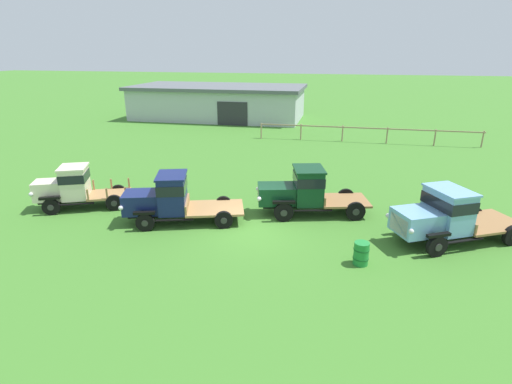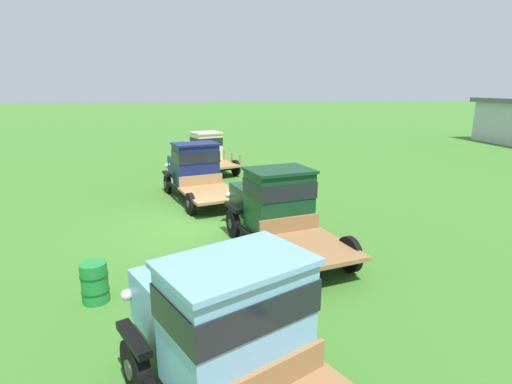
# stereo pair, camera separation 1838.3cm
# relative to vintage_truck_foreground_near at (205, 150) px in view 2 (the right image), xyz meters

# --- Properties ---
(ground_plane) EXTENTS (240.00, 240.00, 0.00)m
(ground_plane) POSITION_rel_vintage_truck_foreground_near_xyz_m (9.24, -0.73, -1.12)
(ground_plane) COLOR #3D7528
(vintage_truck_foreground_near) EXTENTS (4.68, 3.10, 2.13)m
(vintage_truck_foreground_near) POSITION_rel_vintage_truck_foreground_near_xyz_m (0.00, 0.00, 0.00)
(vintage_truck_foreground_near) COLOR black
(vintage_truck_foreground_near) RESTS_ON ground
(vintage_truck_second_in_line) EXTENTS (5.68, 3.32, 2.26)m
(vintage_truck_second_in_line) POSITION_rel_vintage_truck_foreground_near_xyz_m (5.38, -0.58, 0.03)
(vintage_truck_second_in_line) COLOR black
(vintage_truck_second_in_line) RESTS_ON ground
(vintage_truck_midrow_center) EXTENTS (5.56, 3.04, 2.27)m
(vintage_truck_midrow_center) POSITION_rel_vintage_truck_foreground_near_xyz_m (11.18, 1.65, 0.07)
(vintage_truck_midrow_center) COLOR black
(vintage_truck_midrow_center) RESTS_ON ground
(vintage_truck_far_side) EXTENTS (5.87, 4.28, 2.27)m
(vintage_truck_far_side) POSITION_rel_vintage_truck_foreground_near_xyz_m (17.04, -0.14, 0.04)
(vintage_truck_far_side) COLOR black
(vintage_truck_far_side) RESTS_ON ground
(oil_drum_beside_row) EXTENTS (0.58, 0.58, 0.88)m
(oil_drum_beside_row) POSITION_rel_vintage_truck_foreground_near_xyz_m (13.78, -2.74, -0.68)
(oil_drum_beside_row) COLOR #1E7F33
(oil_drum_beside_row) RESTS_ON ground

